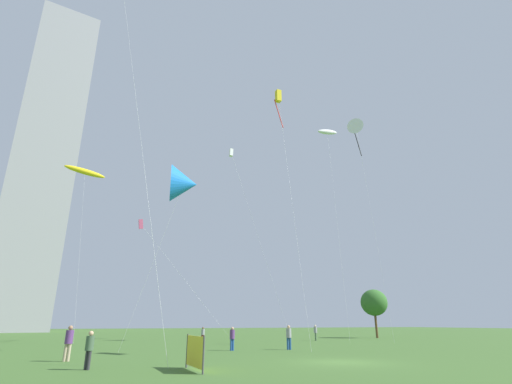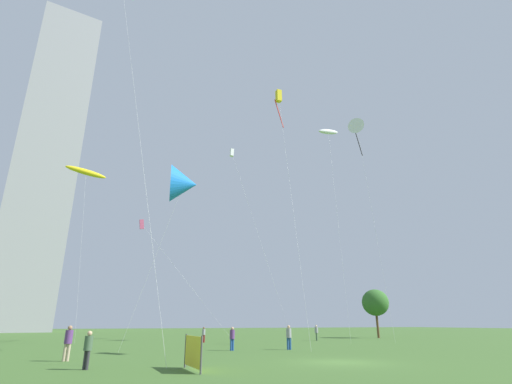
# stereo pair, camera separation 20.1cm
# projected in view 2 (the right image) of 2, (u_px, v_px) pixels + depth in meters

# --- Properties ---
(ground) EXTENTS (280.00, 280.00, 0.00)m
(ground) POSITION_uv_depth(u_px,v_px,m) (341.00, 362.00, 20.04)
(ground) COLOR #3D6028
(person_standing_0) EXTENTS (0.36, 0.36, 1.62)m
(person_standing_0) POSITION_uv_depth(u_px,v_px,m) (88.00, 347.00, 17.21)
(person_standing_0) COLOR #2D2D33
(person_standing_0) RESTS_ON ground
(person_standing_1) EXTENTS (0.35, 0.35, 1.55)m
(person_standing_1) POSITION_uv_depth(u_px,v_px,m) (204.00, 334.00, 40.60)
(person_standing_1) COLOR maroon
(person_standing_1) RESTS_ON ground
(person_standing_2) EXTENTS (0.41, 0.41, 1.83)m
(person_standing_2) POSITION_uv_depth(u_px,v_px,m) (68.00, 340.00, 20.96)
(person_standing_2) COLOR tan
(person_standing_2) RESTS_ON ground
(person_standing_3) EXTENTS (0.40, 0.40, 1.79)m
(person_standing_3) POSITION_uv_depth(u_px,v_px,m) (289.00, 335.00, 29.87)
(person_standing_3) COLOR #1E478C
(person_standing_3) RESTS_ON ground
(person_standing_4) EXTENTS (0.37, 0.37, 1.68)m
(person_standing_4) POSITION_uv_depth(u_px,v_px,m) (232.00, 337.00, 28.95)
(person_standing_4) COLOR #1E478C
(person_standing_4) RESTS_ON ground
(person_standing_5) EXTENTS (0.35, 0.35, 1.56)m
(person_standing_5) POSITION_uv_depth(u_px,v_px,m) (232.00, 334.00, 37.68)
(person_standing_5) COLOR #2D2D33
(person_standing_5) RESTS_ON ground
(person_standing_6) EXTENTS (0.39, 0.39, 1.74)m
(person_standing_6) POSITION_uv_depth(u_px,v_px,m) (316.00, 331.00, 45.04)
(person_standing_6) COLOR #3F593F
(person_standing_6) RESTS_ON ground
(kite_flying_0) EXTENTS (7.42, 1.91, 23.35)m
(kite_flying_0) POSITION_uv_depth(u_px,v_px,m) (232.00, 154.00, 49.52)
(kite_flying_0) COLOR silver
(kite_flying_0) RESTS_ON ground
(kite_flying_1) EXTENTS (4.85, 3.10, 20.04)m
(kite_flying_1) POSITION_uv_depth(u_px,v_px,m) (86.00, 172.00, 46.92)
(kite_flying_1) COLOR silver
(kite_flying_1) RESTS_ON ground
(kite_flying_4) EXTENTS (4.91, 6.49, 28.56)m
(kite_flying_4) POSITION_uv_depth(u_px,v_px,m) (328.00, 132.00, 54.72)
(kite_flying_4) COLOR silver
(kite_flying_4) RESTS_ON ground
(kite_flying_5) EXTENTS (11.11, 2.89, 13.55)m
(kite_flying_5) POSITION_uv_depth(u_px,v_px,m) (142.00, 225.00, 45.01)
(kite_flying_5) COLOR silver
(kite_flying_5) RESTS_ON ground
(kite_flying_6) EXTENTS (4.88, 3.31, 14.15)m
(kite_flying_6) POSITION_uv_depth(u_px,v_px,m) (184.00, 184.00, 31.12)
(kite_flying_6) COLOR silver
(kite_flying_6) RESTS_ON ground
(kite_flying_7) EXTENTS (2.31, 8.54, 27.20)m
(kite_flying_7) POSITION_uv_depth(u_px,v_px,m) (279.00, 98.00, 43.65)
(kite_flying_7) COLOR silver
(kite_flying_7) RESTS_ON ground
(kite_flying_8) EXTENTS (2.54, 3.18, 27.37)m
(kite_flying_8) POSITION_uv_depth(u_px,v_px,m) (357.00, 128.00, 50.49)
(kite_flying_8) COLOR silver
(kite_flying_8) RESTS_ON ground
(park_tree_0) EXTENTS (3.68, 3.68, 6.48)m
(park_tree_0) POSITION_uv_depth(u_px,v_px,m) (375.00, 303.00, 53.97)
(park_tree_0) COLOR brown
(park_tree_0) RESTS_ON ground
(distant_highrise_0) EXTENTS (17.62, 24.71, 84.34)m
(distant_highrise_0) POSITION_uv_depth(u_px,v_px,m) (46.00, 164.00, 102.51)
(distant_highrise_0) COLOR #939399
(distant_highrise_0) RESTS_ON ground
(event_banner) EXTENTS (0.13, 2.75, 1.46)m
(event_banner) POSITION_uv_depth(u_px,v_px,m) (193.00, 352.00, 16.80)
(event_banner) COLOR #4C4C4C
(event_banner) RESTS_ON ground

